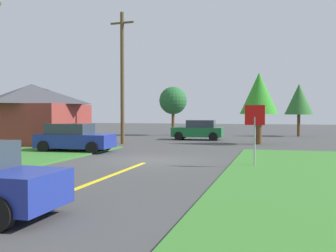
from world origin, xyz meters
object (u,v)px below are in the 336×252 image
oak_tree_left (299,99)px  oak_tree_right (259,94)px  pine_tree_center (173,101)px  car_approaching_junction (198,130)px  parked_car_near_building (74,138)px  barn (32,114)px  stop_sign (255,123)px  utility_pole_mid (122,76)px

oak_tree_left → oak_tree_right: (-3.21, -10.53, 0.08)m
pine_tree_center → oak_tree_right: (8.57, -8.92, 0.16)m
car_approaching_junction → oak_tree_left: 11.22m
parked_car_near_building → oak_tree_left: (13.11, 18.96, 2.67)m
car_approaching_junction → pine_tree_center: pine_tree_center is taller
pine_tree_center → oak_tree_left: bearing=7.8°
pine_tree_center → barn: (-7.34, -12.52, -1.25)m
stop_sign → utility_pole_mid: size_ratio=0.27×
barn → car_approaching_junction: bearing=32.4°
oak_tree_right → car_approaching_junction: bearing=146.1°
utility_pole_mid → pine_tree_center: bearing=85.9°
parked_car_near_building → oak_tree_right: bearing=38.5°
stop_sign → pine_tree_center: 22.90m
utility_pole_mid → barn: bearing=-168.7°
stop_sign → barn: (-16.27, 8.51, 0.32)m
car_approaching_junction → oak_tree_right: (4.98, -3.35, 2.75)m
stop_sign → barn: 18.37m
oak_tree_left → pine_tree_center: oak_tree_left is taller
utility_pole_mid → pine_tree_center: size_ratio=1.96×
barn → stop_sign: bearing=-27.6°
oak_tree_right → parked_car_near_building: bearing=-139.6°
oak_tree_left → pine_tree_center: (-11.78, -1.61, -0.08)m
utility_pole_mid → oak_tree_right: (9.39, 2.29, -1.25)m
stop_sign → oak_tree_left: size_ratio=0.52×
stop_sign → car_approaching_junction: size_ratio=0.61×
oak_tree_left → oak_tree_right: size_ratio=0.97×
parked_car_near_building → utility_pole_mid: utility_pole_mid is taller
parked_car_near_building → utility_pole_mid: bearing=83.3°
stop_sign → pine_tree_center: size_ratio=0.54×
parked_car_near_building → barn: bearing=139.3°
car_approaching_junction → barn: size_ratio=0.55×
parked_car_near_building → oak_tree_left: size_ratio=0.88×
car_approaching_junction → oak_tree_left: bearing=-141.0°
oak_tree_right → barn: bearing=-167.3°
oak_tree_left → barn: oak_tree_left is taller
parked_car_near_building → oak_tree_left: 23.21m
pine_tree_center → oak_tree_right: size_ratio=0.94×
parked_car_near_building → oak_tree_left: oak_tree_left is taller
parked_car_near_building → car_approaching_junction: size_ratio=1.04×
stop_sign → barn: size_ratio=0.34×
utility_pole_mid → oak_tree_right: utility_pole_mid is taller
oak_tree_right → utility_pole_mid: bearing=-166.3°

